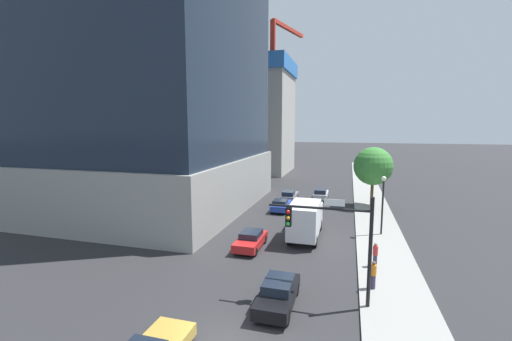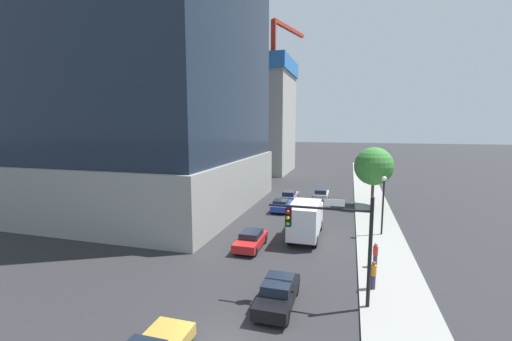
{
  "view_description": "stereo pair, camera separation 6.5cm",
  "coord_description": "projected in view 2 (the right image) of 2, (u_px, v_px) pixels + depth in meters",
  "views": [
    {
      "loc": [
        5.16,
        -12.69,
        9.79
      ],
      "look_at": [
        -0.74,
        8.05,
        6.91
      ],
      "focal_mm": 23.01,
      "sensor_mm": 36.0,
      "label": 1
    },
    {
      "loc": [
        5.22,
        -12.67,
        9.79
      ],
      "look_at": [
        -0.74,
        8.05,
        6.91
      ],
      "focal_mm": 23.01,
      "sensor_mm": 36.0,
      "label": 2
    }
  ],
  "objects": [
    {
      "name": "car_gray",
      "position": [
        290.0,
        196.0,
        43.56
      ],
      "size": [
        1.76,
        4.55,
        1.45
      ],
      "color": "slate",
      "rests_on": "ground"
    },
    {
      "name": "sidewalk",
      "position": [
        378.0,
        228.0,
        31.63
      ],
      "size": [
        4.06,
        120.0,
        0.15
      ],
      "primitive_type": "cube",
      "color": "gray",
      "rests_on": "ground"
    },
    {
      "name": "pedestrian_orange_shirt",
      "position": [
        373.0,
        275.0,
        19.56
      ],
      "size": [
        0.34,
        0.34,
        1.71
      ],
      "color": "#38334C",
      "rests_on": "sidewalk"
    },
    {
      "name": "car_red",
      "position": [
        251.0,
        240.0,
        26.57
      ],
      "size": [
        1.83,
        4.29,
        1.38
      ],
      "color": "red",
      "rests_on": "ground"
    },
    {
      "name": "traffic_light_pole",
      "position": [
        333.0,
        231.0,
        17.71
      ],
      "size": [
        5.61,
        0.48,
        6.03
      ],
      "color": "black",
      "rests_on": "sidewalk"
    },
    {
      "name": "construction_building",
      "position": [
        261.0,
        111.0,
        70.69
      ],
      "size": [
        14.76,
        16.58,
        30.53
      ],
      "color": "#9E9B93",
      "rests_on": "ground"
    },
    {
      "name": "car_blue",
      "position": [
        282.0,
        205.0,
        38.29
      ],
      "size": [
        1.8,
        4.26,
        1.43
      ],
      "color": "#233D9E",
      "rests_on": "ground"
    },
    {
      "name": "car_black",
      "position": [
        278.0,
        293.0,
        17.95
      ],
      "size": [
        1.81,
        4.47,
        1.49
      ],
      "color": "black",
      "rests_on": "ground"
    },
    {
      "name": "car_silver",
      "position": [
        321.0,
        194.0,
        44.41
      ],
      "size": [
        1.78,
        4.16,
        1.5
      ],
      "color": "#B7B7BC",
      "rests_on": "ground"
    },
    {
      "name": "street_tree",
      "position": [
        374.0,
        166.0,
        39.76
      ],
      "size": [
        4.64,
        4.64,
        7.22
      ],
      "color": "brown",
      "rests_on": "sidewalk"
    },
    {
      "name": "box_truck",
      "position": [
        306.0,
        218.0,
        28.78
      ],
      "size": [
        2.41,
        6.81,
        3.29
      ],
      "color": "silver",
      "rests_on": "ground"
    },
    {
      "name": "street_lamp",
      "position": [
        383.0,
        196.0,
        29.17
      ],
      "size": [
        0.44,
        0.44,
        5.3
      ],
      "color": "black",
      "rests_on": "sidewalk"
    },
    {
      "name": "pedestrian_red_shirt",
      "position": [
        375.0,
        255.0,
        22.69
      ],
      "size": [
        0.34,
        0.34,
        1.69
      ],
      "color": "#38334C",
      "rests_on": "sidewalk"
    }
  ]
}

